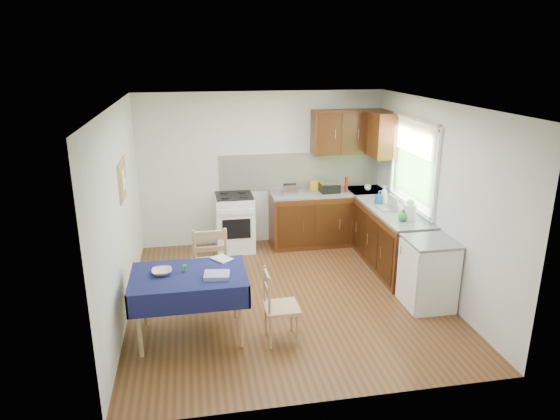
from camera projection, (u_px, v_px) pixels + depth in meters
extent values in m
plane|color=#4D2F14|center=(286.00, 296.00, 6.58)|extent=(4.20, 4.20, 0.00)
cube|color=silver|center=(287.00, 104.00, 5.83)|extent=(4.00, 4.20, 0.02)
cube|color=silver|center=(262.00, 169.00, 8.17)|extent=(4.00, 0.02, 2.50)
cube|color=silver|center=(334.00, 278.00, 4.23)|extent=(4.00, 0.02, 2.50)
cube|color=silver|center=(120.00, 215.00, 5.86)|extent=(0.02, 4.20, 2.50)
cube|color=silver|center=(436.00, 198.00, 6.54)|extent=(0.02, 4.20, 2.50)
cube|color=#341309|center=(328.00, 218.00, 8.32)|extent=(1.90, 0.60, 0.86)
cube|color=#341309|center=(391.00, 240.00, 7.35)|extent=(0.60, 1.70, 0.86)
cube|color=slate|center=(328.00, 192.00, 8.18)|extent=(1.90, 0.60, 0.04)
cube|color=slate|center=(393.00, 211.00, 7.21)|extent=(0.60, 1.70, 0.04)
cube|color=slate|center=(366.00, 191.00, 8.29)|extent=(0.60, 0.60, 0.04)
cube|color=white|center=(301.00, 171.00, 8.28)|extent=(2.70, 0.02, 0.60)
cube|color=#341309|center=(349.00, 132.00, 8.07)|extent=(1.20, 0.35, 0.70)
cube|color=#341309|center=(384.00, 135.00, 7.74)|extent=(0.35, 0.50, 0.70)
cube|color=white|center=(235.00, 223.00, 8.05)|extent=(0.60, 0.60, 0.90)
cube|color=black|center=(234.00, 196.00, 7.91)|extent=(0.58, 0.58, 0.02)
cube|color=black|center=(237.00, 229.00, 7.76)|extent=(0.44, 0.01, 0.32)
cube|color=#2D5724|center=(414.00, 168.00, 7.12)|extent=(0.01, 1.40, 0.85)
cube|color=white|center=(416.00, 122.00, 6.92)|extent=(0.04, 1.48, 0.06)
cube|color=white|center=(410.00, 205.00, 7.29)|extent=(0.04, 1.48, 0.06)
cube|color=#C8B68A|center=(414.00, 138.00, 6.99)|extent=(0.02, 1.36, 0.44)
cube|color=white|center=(428.00, 275.00, 6.23)|extent=(0.55, 0.58, 0.85)
cube|color=slate|center=(431.00, 242.00, 6.09)|extent=(0.58, 0.60, 0.03)
cube|color=#A87A54|center=(122.00, 180.00, 6.04)|extent=(0.02, 0.62, 0.47)
cube|color=#AD8548|center=(124.00, 180.00, 6.04)|extent=(0.01, 0.56, 0.41)
cube|color=white|center=(124.00, 180.00, 5.96)|extent=(0.00, 0.18, 0.24)
cube|color=white|center=(126.00, 185.00, 6.19)|extent=(0.00, 0.15, 0.20)
cube|color=#0F0E39|center=(189.00, 275.00, 5.46)|extent=(1.22, 0.82, 0.03)
cube|color=#0F0E39|center=(190.00, 302.00, 5.10)|extent=(1.26, 0.02, 0.26)
cube|color=#0F0E39|center=(189.00, 269.00, 5.88)|extent=(1.26, 0.02, 0.26)
cube|color=#0F0E39|center=(131.00, 289.00, 5.39)|extent=(0.02, 0.86, 0.26)
cube|color=#0F0E39|center=(245.00, 280.00, 5.60)|extent=(0.02, 0.86, 0.26)
cylinder|color=#A87A54|center=(139.00, 326.00, 5.18)|extent=(0.05, 0.05, 0.73)
cylinder|color=#A87A54|center=(241.00, 317.00, 5.36)|extent=(0.05, 0.05, 0.73)
cylinder|color=#A87A54|center=(144.00, 297.00, 5.79)|extent=(0.05, 0.05, 0.73)
cylinder|color=#A87A54|center=(235.00, 289.00, 5.97)|extent=(0.05, 0.05, 0.73)
cube|color=#A87A54|center=(210.00, 265.00, 6.33)|extent=(0.47, 0.47, 0.04)
cube|color=#A87A54|center=(210.00, 242.00, 6.03)|extent=(0.42, 0.04, 0.33)
cylinder|color=#A87A54|center=(224.00, 275.00, 6.62)|extent=(0.04, 0.04, 0.50)
cylinder|color=#A87A54|center=(196.00, 278.00, 6.55)|extent=(0.04, 0.04, 0.50)
cylinder|color=#A87A54|center=(227.00, 288.00, 6.27)|extent=(0.04, 0.04, 0.50)
cylinder|color=#A87A54|center=(197.00, 291.00, 6.20)|extent=(0.04, 0.04, 0.50)
cube|color=#A87A54|center=(281.00, 307.00, 5.48)|extent=(0.38, 0.38, 0.04)
cube|color=#A87A54|center=(267.00, 283.00, 5.36)|extent=(0.03, 0.34, 0.27)
cylinder|color=#A87A54|center=(298.00, 329.00, 5.43)|extent=(0.03, 0.03, 0.40)
cylinder|color=#A87A54|center=(292.00, 316.00, 5.71)|extent=(0.03, 0.03, 0.40)
cylinder|color=#A87A54|center=(270.00, 332.00, 5.37)|extent=(0.03, 0.03, 0.40)
cylinder|color=#A87A54|center=(266.00, 318.00, 5.65)|extent=(0.03, 0.03, 0.40)
cube|color=silver|center=(290.00, 190.00, 7.95)|extent=(0.24, 0.15, 0.17)
cube|color=black|center=(290.00, 184.00, 7.92)|extent=(0.21, 0.02, 0.02)
cube|color=black|center=(329.00, 188.00, 8.11)|extent=(0.31, 0.26, 0.14)
cube|color=silver|center=(330.00, 182.00, 8.09)|extent=(0.31, 0.26, 0.03)
cylinder|color=#AD110D|center=(346.00, 184.00, 8.13)|extent=(0.05, 0.05, 0.24)
cube|color=gold|center=(314.00, 185.00, 8.21)|extent=(0.15, 0.12, 0.17)
cube|color=gray|center=(393.00, 208.00, 7.27)|extent=(0.42, 0.32, 0.02)
cylinder|color=white|center=(393.00, 202.00, 7.24)|extent=(0.05, 0.20, 0.20)
cylinder|color=white|center=(409.00, 212.00, 6.76)|extent=(0.17, 0.17, 0.22)
sphere|color=white|center=(410.00, 203.00, 6.72)|extent=(0.11, 0.11, 0.11)
imported|color=silver|center=(368.00, 188.00, 8.23)|extent=(0.13, 0.13, 0.09)
imported|color=white|center=(384.00, 195.00, 7.50)|extent=(0.14, 0.14, 0.27)
imported|color=blue|center=(379.00, 197.00, 7.49)|extent=(0.11, 0.11, 0.20)
imported|color=green|center=(403.00, 215.00, 6.72)|extent=(0.18, 0.18, 0.16)
imported|color=beige|center=(162.00, 272.00, 5.44)|extent=(0.23, 0.23, 0.05)
imported|color=white|center=(216.00, 261.00, 5.77)|extent=(0.28, 0.29, 0.02)
cylinder|color=green|center=(185.00, 268.00, 5.49)|extent=(0.04, 0.04, 0.08)
cube|color=#293597|center=(217.00, 275.00, 5.36)|extent=(0.30, 0.25, 0.05)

